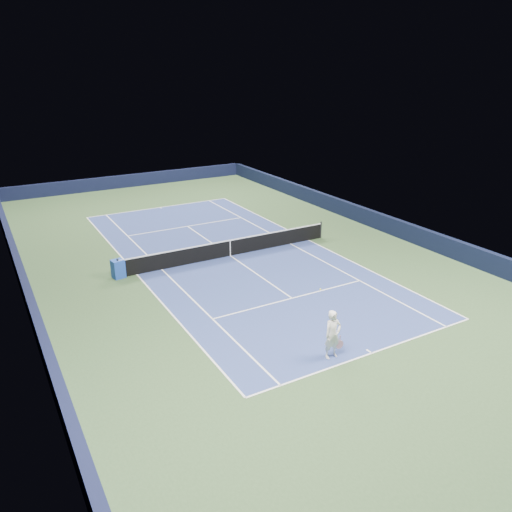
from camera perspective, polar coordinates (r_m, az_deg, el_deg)
ground at (r=28.64m, az=-2.95°, el=0.02°), size 40.00×40.00×0.00m
wall_far at (r=46.37m, az=-14.26°, el=8.34°), size 22.00×0.35×1.10m
wall_right at (r=34.43m, az=13.34°, el=4.09°), size 0.35×40.00×1.10m
wall_left at (r=25.85m, az=-24.93°, el=-3.13°), size 0.35×40.00×1.10m
court_surface at (r=28.64m, az=-2.95°, el=0.02°), size 10.97×23.77×0.01m
baseline_far at (r=39.11m, az=-10.91°, el=5.48°), size 10.97×0.08×0.00m
baseline_near at (r=19.83m, az=13.10°, el=-10.76°), size 10.97×0.08×0.00m
sideline_doubles_right at (r=31.33m, az=6.03°, el=1.82°), size 0.08×23.77×0.00m
sideline_doubles_left at (r=26.82m, az=-13.46°, el=-2.06°), size 0.08×23.77×0.00m
sideline_singles_right at (r=30.59m, az=3.93°, el=1.41°), size 0.08×23.77×0.00m
sideline_singles_left at (r=27.18m, az=-10.71°, el=-1.51°), size 0.08×23.77×0.00m
service_line_far at (r=34.17m, az=-7.83°, el=3.39°), size 8.23×0.08×0.00m
service_line_near at (r=23.56m, az=4.14°, el=-4.84°), size 8.23×0.08×0.00m
center_service_line at (r=28.64m, az=-2.95°, el=0.03°), size 0.08×12.80×0.00m
center_mark_far at (r=38.98m, az=-10.83°, el=5.43°), size 0.08×0.30×0.00m
center_mark_near at (r=19.92m, az=12.81°, el=-10.58°), size 0.08×0.30×0.00m
tennis_net at (r=28.47m, az=-2.97°, el=0.97°), size 12.90×0.10×1.07m
sponsor_cube at (r=26.51m, az=-15.47°, el=-1.42°), size 0.67×0.63×0.97m
tennis_player at (r=18.85m, az=8.77°, el=-8.87°), size 0.84×1.26×2.40m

